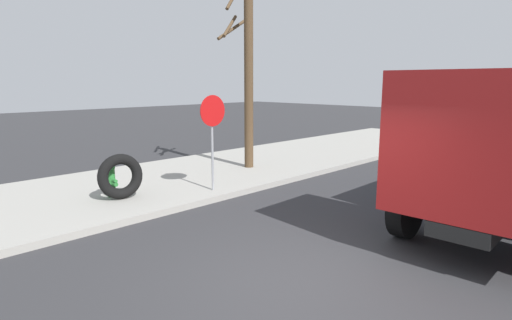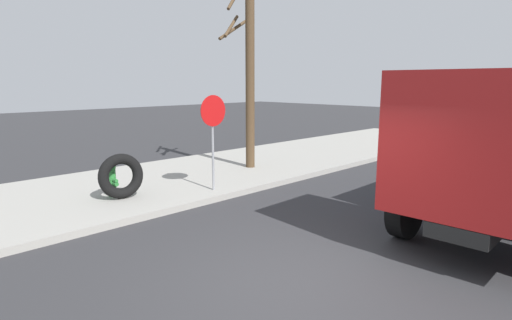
% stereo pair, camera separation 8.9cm
% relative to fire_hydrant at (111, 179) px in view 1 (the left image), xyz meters
% --- Properties ---
extents(ground_plane, '(80.00, 80.00, 0.00)m').
position_rel_fire_hydrant_xyz_m(ground_plane, '(-0.13, -5.73, -0.59)').
color(ground_plane, '#2D2D30').
extents(sidewalk_curb, '(36.00, 5.00, 0.15)m').
position_rel_fire_hydrant_xyz_m(sidewalk_curb, '(-0.13, 0.77, -0.51)').
color(sidewalk_curb, '#99968E').
rests_on(sidewalk_curb, ground).
extents(fire_hydrant, '(0.21, 0.47, 0.82)m').
position_rel_fire_hydrant_xyz_m(fire_hydrant, '(0.00, 0.00, 0.00)').
color(fire_hydrant, '#2D8438').
rests_on(fire_hydrant, sidewalk_curb).
extents(loose_tire, '(1.08, 0.43, 1.06)m').
position_rel_fire_hydrant_xyz_m(loose_tire, '(0.06, -0.32, 0.09)').
color(loose_tire, black).
rests_on(loose_tire, sidewalk_curb).
extents(stop_sign, '(0.76, 0.08, 2.37)m').
position_rel_fire_hydrant_xyz_m(stop_sign, '(2.08, -1.24, 1.21)').
color(stop_sign, gray).
rests_on(stop_sign, sidewalk_curb).
extents(bare_tree, '(1.48, 1.00, 5.78)m').
position_rel_fire_hydrant_xyz_m(bare_tree, '(4.74, 0.26, 2.59)').
color(bare_tree, '#4C3823').
rests_on(bare_tree, sidewalk_curb).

